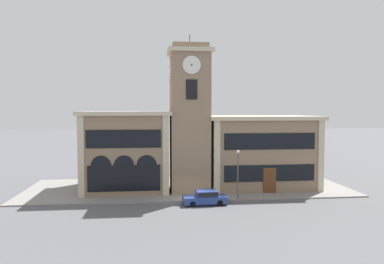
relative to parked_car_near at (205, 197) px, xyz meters
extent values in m
plane|color=#56565B|center=(-1.01, 1.14, -0.75)|extent=(300.00, 300.00, 0.00)
cube|color=gray|center=(-1.01, 8.08, -0.67)|extent=(39.01, 13.89, 0.15)
cube|color=#897056|center=(-1.01, 6.15, 7.34)|extent=(4.46, 4.46, 16.18)
cube|color=beige|center=(-1.01, 6.15, 15.65)|extent=(5.16, 5.16, 0.45)
cube|color=#897056|center=(-1.01, 6.15, 16.18)|extent=(4.11, 4.11, 0.60)
cylinder|color=#4C4C51|center=(-1.01, 6.15, 17.08)|extent=(0.10, 0.10, 1.20)
cylinder|color=silver|center=(-1.01, 3.87, 13.92)|extent=(2.01, 0.10, 2.01)
cylinder|color=black|center=(-1.01, 3.80, 13.92)|extent=(0.16, 0.04, 0.16)
cylinder|color=silver|center=(-3.29, 6.15, 13.92)|extent=(0.10, 2.01, 2.01)
cylinder|color=black|center=(-3.36, 6.15, 13.92)|extent=(0.04, 0.16, 0.16)
cube|color=black|center=(-1.01, 3.88, 11.21)|extent=(1.25, 0.10, 2.20)
cube|color=#897056|center=(-8.50, 8.47, 3.79)|extent=(9.92, 9.11, 9.07)
cube|color=beige|center=(-8.50, 8.47, 8.55)|extent=(10.62, 9.81, 0.45)
cube|color=beige|center=(-13.11, 3.86, 3.79)|extent=(0.70, 0.16, 9.07)
cube|color=beige|center=(-3.89, 3.86, 3.79)|extent=(0.70, 0.16, 9.07)
cube|color=black|center=(-8.50, 3.88, 5.78)|extent=(8.13, 0.10, 2.00)
cube|color=black|center=(-8.50, 3.88, 1.43)|extent=(7.93, 0.10, 2.90)
cylinder|color=black|center=(-10.98, 3.87, 2.88)|extent=(2.18, 0.06, 2.18)
cylinder|color=black|center=(-8.50, 3.87, 2.88)|extent=(2.18, 0.06, 2.18)
cylinder|color=black|center=(-6.02, 3.87, 2.88)|extent=(2.18, 0.06, 2.18)
cube|color=#897056|center=(8.01, 8.47, 3.50)|extent=(12.98, 9.11, 8.49)
cube|color=beige|center=(8.01, 8.47, 7.97)|extent=(13.68, 9.81, 0.45)
cube|color=beige|center=(1.87, 3.86, 3.50)|extent=(0.70, 0.16, 8.49)
cube|color=beige|center=(14.15, 3.86, 3.50)|extent=(0.70, 0.16, 8.49)
cube|color=black|center=(8.01, 3.88, 5.37)|extent=(10.64, 0.10, 1.87)
cube|color=#5B3319|center=(8.01, 3.87, 0.78)|extent=(1.50, 0.12, 3.06)
cube|color=black|center=(8.01, 3.88, 1.70)|extent=(10.64, 0.10, 1.90)
cube|color=navy|center=(-0.06, 0.00, -0.22)|extent=(4.57, 2.05, 0.72)
cube|color=navy|center=(0.11, 0.01, 0.42)|extent=(2.24, 1.74, 0.57)
cube|color=black|center=(0.11, 0.01, 0.42)|extent=(2.15, 1.77, 0.42)
cylinder|color=black|center=(-1.41, -0.87, -0.44)|extent=(0.62, 0.25, 0.61)
cylinder|color=black|center=(-1.49, 0.72, -0.44)|extent=(0.62, 0.25, 0.61)
cylinder|color=black|center=(1.37, -0.72, -0.44)|extent=(0.62, 0.25, 0.61)
cylinder|color=black|center=(1.28, 0.87, -0.44)|extent=(0.62, 0.25, 0.61)
cylinder|color=#4C4C51|center=(3.73, 1.55, 1.85)|extent=(0.12, 0.12, 4.89)
sphere|color=silver|center=(3.73, 1.55, 4.47)|extent=(0.36, 0.36, 0.36)
camera|label=1|loc=(-5.41, -37.49, 8.94)|focal=35.00mm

